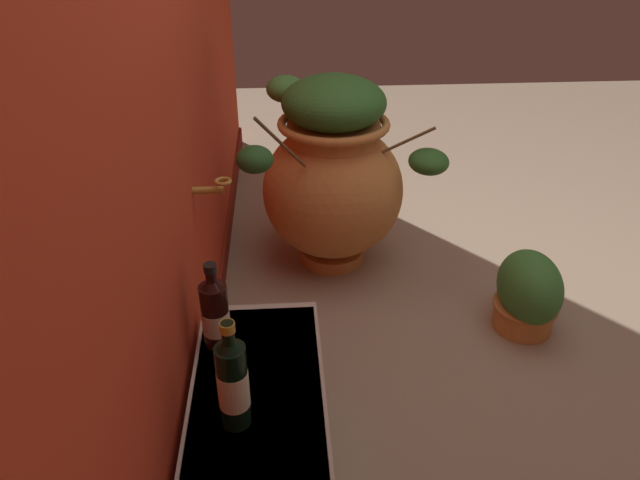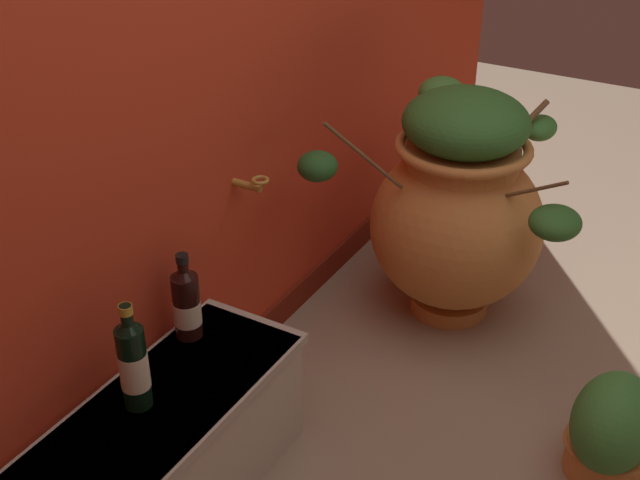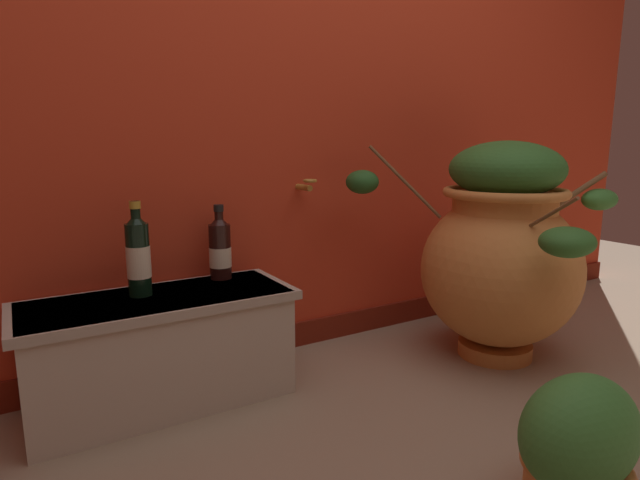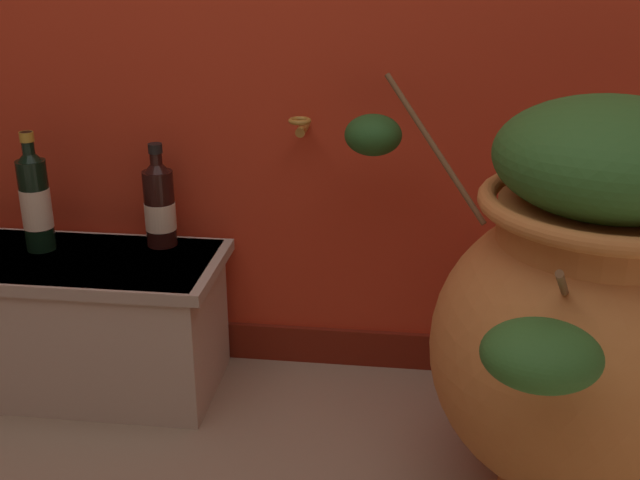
# 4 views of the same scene
# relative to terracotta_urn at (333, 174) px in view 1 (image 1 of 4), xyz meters

# --- Properties ---
(ground_plane) EXTENTS (7.00, 7.00, 0.00)m
(ground_plane) POSITION_rel_terracotta_urn_xyz_m (-0.64, -0.59, -0.44)
(ground_plane) COLOR gray
(terracotta_urn) EXTENTS (0.98, 0.84, 0.87)m
(terracotta_urn) POSITION_rel_terracotta_urn_xyz_m (0.00, 0.00, 0.00)
(terracotta_urn) COLOR #CC7F3D
(terracotta_urn) RESTS_ON ground_plane
(stone_ledge) EXTENTS (0.87, 0.36, 0.37)m
(stone_ledge) POSITION_rel_terracotta_urn_xyz_m (-1.27, 0.31, -0.24)
(stone_ledge) COLOR beige
(stone_ledge) RESTS_ON ground_plane
(wine_bottle_left) EXTENTS (0.08, 0.08, 0.31)m
(wine_bottle_left) POSITION_rel_terracotta_urn_xyz_m (-1.32, 0.36, 0.07)
(wine_bottle_left) COLOR black
(wine_bottle_left) RESTS_ON stone_ledge
(wine_bottle_middle) EXTENTS (0.08, 0.08, 0.27)m
(wine_bottle_middle) POSITION_rel_terracotta_urn_xyz_m (-1.01, 0.43, 0.05)
(wine_bottle_middle) COLOR black
(wine_bottle_middle) RESTS_ON stone_ledge
(potted_shrub) EXTENTS (0.33, 0.25, 0.33)m
(potted_shrub) POSITION_rel_terracotta_urn_xyz_m (-0.56, -0.72, -0.28)
(potted_shrub) COLOR #CC7F3D
(potted_shrub) RESTS_ON ground_plane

